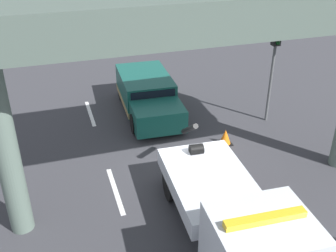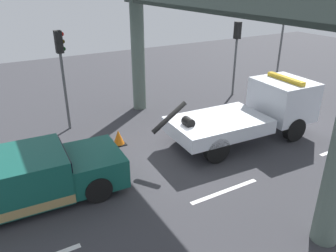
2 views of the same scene
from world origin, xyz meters
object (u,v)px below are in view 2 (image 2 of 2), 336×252
(tow_truck_white, at_px, (257,110))
(towed_van_green, at_px, (27,179))
(traffic_light_far, at_px, (237,43))
(traffic_light_mid, at_px, (283,31))
(traffic_light_near, at_px, (61,59))
(traffic_cone_orange, at_px, (119,138))

(tow_truck_white, bearing_deg, towed_van_green, 179.74)
(tow_truck_white, xyz_separation_m, traffic_light_far, (2.87, 4.81, 1.80))
(traffic_light_far, relative_size, traffic_light_mid, 0.88)
(tow_truck_white, distance_m, traffic_light_far, 5.88)
(traffic_light_near, height_order, traffic_light_mid, traffic_light_mid)
(towed_van_green, relative_size, traffic_light_mid, 1.13)
(towed_van_green, bearing_deg, traffic_light_near, 62.49)
(traffic_light_far, bearing_deg, towed_van_green, -158.30)
(traffic_light_mid, bearing_deg, traffic_light_far, -180.00)
(traffic_light_near, bearing_deg, traffic_light_far, 0.00)
(tow_truck_white, xyz_separation_m, traffic_cone_orange, (-5.33, 2.21, -0.90))
(traffic_light_near, bearing_deg, traffic_cone_orange, -63.39)
(tow_truck_white, height_order, traffic_light_mid, traffic_light_mid)
(traffic_cone_orange, bearing_deg, traffic_light_near, 116.61)
(towed_van_green, bearing_deg, tow_truck_white, -0.26)
(traffic_light_near, relative_size, traffic_cone_orange, 6.88)
(tow_truck_white, xyz_separation_m, towed_van_green, (-9.12, 0.04, -0.42))
(traffic_light_far, xyz_separation_m, traffic_cone_orange, (-8.20, -2.60, -2.70))
(traffic_light_near, distance_m, traffic_light_mid, 13.00)
(tow_truck_white, distance_m, traffic_light_near, 8.42)
(towed_van_green, relative_size, traffic_cone_orange, 8.43)
(traffic_light_far, height_order, traffic_light_mid, traffic_light_mid)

